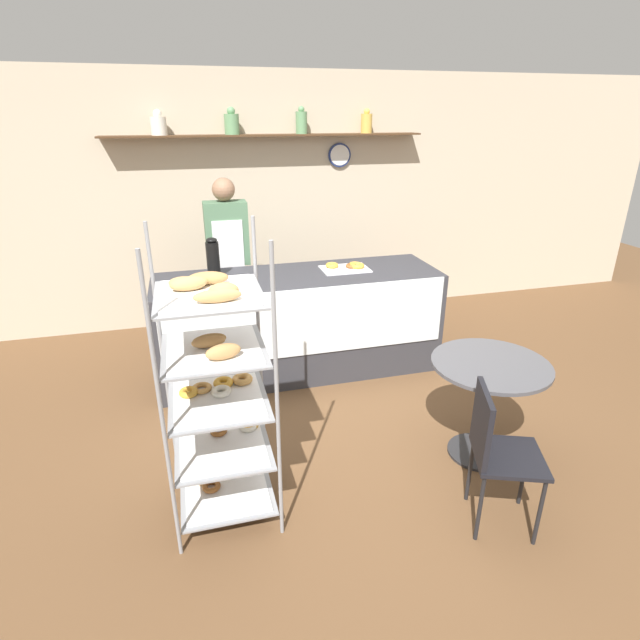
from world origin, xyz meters
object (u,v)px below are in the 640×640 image
coffee_carafe (213,258)px  donut_tray_counter (345,267)px  cafe_table (488,386)px  cafe_chair (495,445)px  person_worker (229,261)px  pastry_rack (216,388)px

coffee_carafe → donut_tray_counter: size_ratio=0.81×
coffee_carafe → cafe_table: bearing=-45.9°
cafe_chair → cafe_table: bearing=-7.5°
cafe_chair → donut_tray_counter: (-0.18, 2.23, 0.42)m
person_worker → cafe_table: (1.51, -2.17, -0.40)m
person_worker → coffee_carafe: size_ratio=4.94×
cafe_chair → donut_tray_counter: 2.28m
coffee_carafe → person_worker: bearing=69.3°
pastry_rack → person_worker: bearing=82.6°
cafe_table → coffee_carafe: (-1.68, 1.73, 0.55)m
person_worker → cafe_chair: size_ratio=1.97×
person_worker → cafe_table: bearing=-55.2°
pastry_rack → person_worker: size_ratio=1.01×
pastry_rack → donut_tray_counter: (1.31, 1.71, 0.12)m
cafe_table → donut_tray_counter: 1.78m
pastry_rack → person_worker: (0.29, 2.21, 0.11)m
person_worker → pastry_rack: bearing=-97.4°
pastry_rack → cafe_chair: (1.49, -0.53, -0.30)m
pastry_rack → cafe_table: bearing=1.4°
cafe_table → donut_tray_counter: size_ratio=1.83×
coffee_carafe → donut_tray_counter: coffee_carafe is taller
person_worker → cafe_table: person_worker is taller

